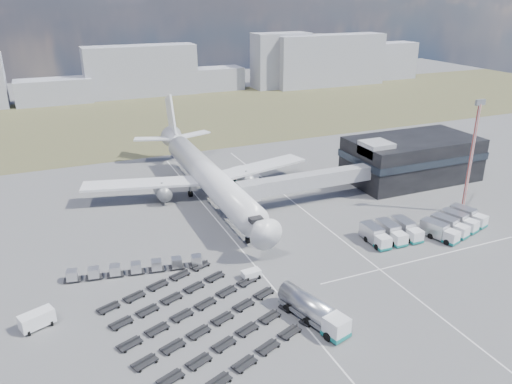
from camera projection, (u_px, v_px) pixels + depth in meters
name	position (u px, v px, depth m)	size (l,w,h in m)	color
ground	(269.00, 266.00, 81.04)	(420.00, 420.00, 0.00)	#565659
grass_strip	(138.00, 119.00, 174.84)	(420.00, 90.00, 0.01)	#49462B
lane_markings	(312.00, 247.00, 87.18)	(47.12, 110.00, 0.01)	silver
terminal	(411.00, 158.00, 117.03)	(30.40, 16.40, 11.00)	black
jet_bridge	(298.00, 183.00, 102.41)	(30.30, 3.80, 7.05)	#939399
airliner	(206.00, 174.00, 106.68)	(51.59, 64.53, 17.62)	silver
skyline	(148.00, 74.00, 209.13)	(301.69, 22.33, 24.45)	#999BA7
fuel_tanker	(313.00, 310.00, 66.76)	(5.72, 11.66, 3.65)	silver
pushback_tug	(251.00, 274.00, 77.46)	(2.91, 1.64, 1.35)	silver
utility_van	(37.00, 320.00, 65.83)	(4.35, 1.97, 2.32)	silver
catering_truck	(245.00, 177.00, 115.18)	(4.58, 7.50, 3.21)	silver
service_trucks_near	(391.00, 232.00, 89.12)	(9.34, 7.15, 2.79)	silver
service_trucks_far	(454.00, 223.00, 92.56)	(13.97, 10.24, 2.78)	silver
uld_row	(136.00, 268.00, 78.59)	(21.73, 5.07, 1.69)	black
baggage_dollies	(202.00, 319.00, 67.40)	(29.70, 29.98, 0.74)	black
floodlight_mast	(471.00, 158.00, 96.80)	(2.12, 1.77, 22.91)	#B0251C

